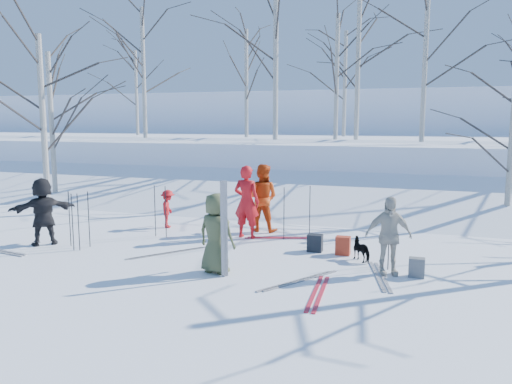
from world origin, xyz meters
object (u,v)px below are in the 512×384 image
(skier_red_north, at_px, (247,202))
(dog, at_px, (362,249))
(skier_cream_east, at_px, (388,236))
(backpack_dark, at_px, (315,243))
(skier_red_seated, at_px, (168,209))
(skier_grey_west, at_px, (43,211))
(skier_olive_center, at_px, (216,233))
(backpack_red, at_px, (343,246))
(backpack_grey, at_px, (417,268))
(skier_redor_behind, at_px, (262,198))

(skier_red_north, relative_size, dog, 3.15)
(skier_cream_east, relative_size, backpack_dark, 3.89)
(skier_red_north, bearing_deg, skier_cream_east, 154.33)
(skier_red_seated, distance_m, skier_grey_west, 3.33)
(skier_olive_center, xyz_separation_m, skier_cream_east, (3.24, 0.97, -0.02))
(backpack_red, bearing_deg, skier_cream_east, -47.90)
(backpack_grey, bearing_deg, backpack_red, 143.95)
(skier_grey_west, bearing_deg, backpack_red, 144.54)
(skier_red_seated, distance_m, dog, 5.86)
(skier_red_north, bearing_deg, skier_redor_behind, -95.47)
(dog, bearing_deg, skier_olive_center, -12.86)
(skier_red_seated, bearing_deg, skier_olive_center, -157.86)
(skier_olive_center, relative_size, skier_red_north, 0.85)
(skier_redor_behind, height_order, skier_grey_west, skier_redor_behind)
(skier_olive_center, xyz_separation_m, backpack_grey, (3.79, 0.97, -0.61))
(skier_red_seated, xyz_separation_m, backpack_red, (5.15, -1.32, -0.33))
(skier_olive_center, distance_m, backpack_dark, 2.76)
(backpack_grey, height_order, backpack_dark, backpack_dark)
(skier_olive_center, height_order, skier_redor_behind, skier_redor_behind)
(skier_cream_east, distance_m, backpack_red, 1.67)
(skier_redor_behind, distance_m, backpack_grey, 5.08)
(skier_red_north, bearing_deg, backpack_grey, 157.57)
(skier_red_seated, bearing_deg, backpack_dark, -123.84)
(skier_olive_center, height_order, dog, skier_olive_center)
(skier_cream_east, xyz_separation_m, dog, (-0.58, 0.83, -0.53))
(skier_redor_behind, distance_m, backpack_red, 3.13)
(skier_red_north, xyz_separation_m, backpack_red, (2.63, -0.88, -0.73))
(skier_red_north, height_order, skier_grey_west, skier_red_north)
(skier_cream_east, distance_m, backpack_dark, 2.20)
(skier_redor_behind, bearing_deg, backpack_red, 147.97)
(skier_red_seated, relative_size, backpack_dark, 2.69)
(skier_grey_west, distance_m, backpack_red, 7.22)
(skier_grey_west, relative_size, backpack_grey, 4.35)
(skier_grey_west, xyz_separation_m, backpack_red, (7.05, 1.41, -0.62))
(skier_cream_east, xyz_separation_m, backpack_dark, (-1.71, 1.25, -0.58))
(skier_redor_behind, relative_size, backpack_red, 4.38)
(skier_red_north, xyz_separation_m, skier_redor_behind, (0.14, 0.88, -0.02))
(skier_olive_center, bearing_deg, dog, -135.76)
(backpack_grey, bearing_deg, skier_red_seated, 159.80)
(dog, distance_m, backpack_red, 0.58)
(skier_red_seated, relative_size, skier_grey_west, 0.65)
(skier_olive_center, relative_size, backpack_dark, 4.01)
(skier_olive_center, relative_size, skier_grey_west, 0.97)
(skier_red_north, bearing_deg, backpack_red, 164.92)
(skier_red_north, xyz_separation_m, skier_grey_west, (-4.42, -2.28, -0.11))
(skier_redor_behind, bearing_deg, skier_grey_west, 37.80)
(skier_cream_east, bearing_deg, skier_red_seated, 139.48)
(dog, xyz_separation_m, backpack_grey, (1.13, -0.83, -0.06))
(skier_grey_west, relative_size, dog, 2.77)
(skier_redor_behind, distance_m, skier_grey_west, 5.55)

